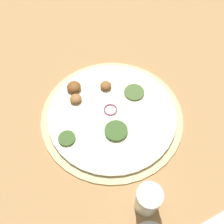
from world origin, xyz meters
name	(u,v)px	position (x,y,z in m)	size (l,w,h in m)	color
ground_plane	(112,116)	(0.00, 0.00, 0.00)	(3.00, 3.00, 0.00)	tan
pizza	(111,114)	(0.00, 0.00, 0.01)	(0.34, 0.34, 0.03)	beige
spice_jar	(148,200)	(-0.22, 0.01, 0.04)	(0.05, 0.05, 0.07)	silver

